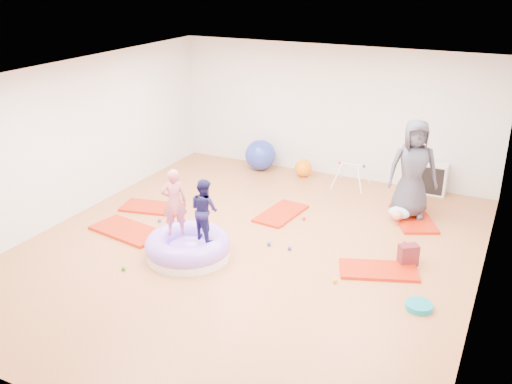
% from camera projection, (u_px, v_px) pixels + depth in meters
% --- Properties ---
extents(room, '(7.01, 8.01, 2.81)m').
position_uv_depth(room, '(247.00, 168.00, 8.76)').
color(room, '#A26B40').
rests_on(room, ground).
extents(gym_mat_front_left, '(1.40, 0.86, 0.05)m').
position_uv_depth(gym_mat_front_left, '(128.00, 231.00, 9.86)').
color(gym_mat_front_left, red).
rests_on(gym_mat_front_left, ground).
extents(gym_mat_mid_left, '(1.25, 0.81, 0.05)m').
position_uv_depth(gym_mat_mid_left, '(152.00, 207.00, 10.82)').
color(gym_mat_mid_left, red).
rests_on(gym_mat_mid_left, ground).
extents(gym_mat_center_back, '(0.70, 1.21, 0.05)m').
position_uv_depth(gym_mat_center_back, '(281.00, 213.00, 10.56)').
color(gym_mat_center_back, red).
rests_on(gym_mat_center_back, ground).
extents(gym_mat_right, '(1.29, 0.95, 0.05)m').
position_uv_depth(gym_mat_right, '(378.00, 270.00, 8.60)').
color(gym_mat_right, red).
rests_on(gym_mat_right, ground).
extents(gym_mat_rear_right, '(1.10, 1.39, 0.05)m').
position_uv_depth(gym_mat_rear_right, '(413.00, 219.00, 10.33)').
color(gym_mat_rear_right, red).
rests_on(gym_mat_rear_right, ground).
extents(inflatable_cushion, '(1.36, 1.36, 0.43)m').
position_uv_depth(inflatable_cushion, '(188.00, 247.00, 8.99)').
color(inflatable_cushion, white).
rests_on(inflatable_cushion, ground).
extents(child_pink, '(0.47, 0.44, 1.09)m').
position_uv_depth(child_pink, '(174.00, 199.00, 8.83)').
color(child_pink, '#C85C6A').
rests_on(child_pink, inflatable_cushion).
extents(child_navy, '(0.58, 0.51, 0.98)m').
position_uv_depth(child_navy, '(204.00, 207.00, 8.68)').
color(child_navy, '#181547').
rests_on(child_navy, inflatable_cushion).
extents(adult_caregiver, '(1.02, 0.86, 1.79)m').
position_uv_depth(adult_caregiver, '(413.00, 169.00, 10.09)').
color(adult_caregiver, '#393946').
rests_on(adult_caregiver, gym_mat_rear_right).
extents(infant, '(0.39, 0.40, 0.23)m').
position_uv_depth(infant, '(399.00, 213.00, 10.21)').
color(infant, '#BCD3FE').
rests_on(infant, gym_mat_rear_right).
extents(ball_pit_balls, '(4.23, 2.97, 0.07)m').
position_uv_depth(ball_pit_balls, '(252.00, 243.00, 9.42)').
color(ball_pit_balls, '#2637A6').
rests_on(ball_pit_balls, ground).
extents(exercise_ball_blue, '(0.68, 0.68, 0.68)m').
position_uv_depth(exercise_ball_blue, '(260.00, 155.00, 12.77)').
color(exercise_ball_blue, '#2637A6').
rests_on(exercise_ball_blue, ground).
extents(exercise_ball_orange, '(0.38, 0.38, 0.38)m').
position_uv_depth(exercise_ball_orange, '(303.00, 168.00, 12.40)').
color(exercise_ball_orange, orange).
rests_on(exercise_ball_orange, ground).
extents(infant_play_gym, '(0.68, 0.65, 0.52)m').
position_uv_depth(infant_play_gym, '(351.00, 172.00, 11.71)').
color(infant_play_gym, white).
rests_on(infant_play_gym, ground).
extents(cube_shelf, '(0.64, 0.32, 0.64)m').
position_uv_depth(cube_shelf, '(430.00, 178.00, 11.43)').
color(cube_shelf, white).
rests_on(cube_shelf, ground).
extents(balance_disc, '(0.37, 0.37, 0.08)m').
position_uv_depth(balance_disc, '(419.00, 306.00, 7.67)').
color(balance_disc, teal).
rests_on(balance_disc, ground).
extents(backpack, '(0.34, 0.32, 0.33)m').
position_uv_depth(backpack, '(408.00, 255.00, 8.75)').
color(backpack, maroon).
rests_on(backpack, ground).
extents(yellow_toy, '(0.22, 0.22, 0.03)m').
position_uv_depth(yellow_toy, '(205.00, 262.00, 8.85)').
color(yellow_toy, '#FFA909').
rests_on(yellow_toy, ground).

